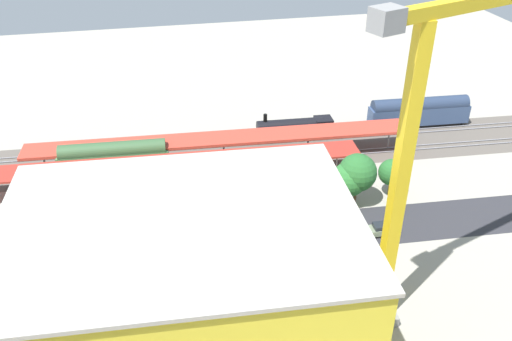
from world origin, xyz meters
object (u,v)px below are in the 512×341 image
(platform_canopy_near, at_px, (156,163))
(construction_building, at_px, (187,298))
(box_truck_2, at_px, (141,249))
(traffic_light, at_px, (75,256))
(parked_car_2, at_px, (299,241))
(street_tree_0, at_px, (392,172))
(platform_canopy_far, at_px, (223,138))
(box_truck_0, at_px, (156,258))
(street_tree_1, at_px, (18,212))
(street_tree_2, at_px, (349,179))
(box_truck_1, at_px, (184,246))
(parked_car_4, at_px, (206,255))
(parked_car_6, at_px, (100,267))
(street_tree_3, at_px, (357,173))
(tower_crane, at_px, (415,156))
(parked_car_1, at_px, (339,237))
(locomotive, at_px, (299,128))
(parked_car_3, at_px, (251,250))
(parked_car_0, at_px, (382,230))
(freight_coach_far, at_px, (114,158))
(parked_car_5, at_px, (154,263))
(passenger_coach, at_px, (419,111))

(platform_canopy_near, relative_size, construction_building, 2.06)
(box_truck_2, relative_size, traffic_light, 1.41)
(parked_car_2, height_order, street_tree_0, street_tree_0)
(platform_canopy_far, distance_m, box_truck_2, 28.18)
(street_tree_0, xyz_separation_m, traffic_light, (46.03, 10.91, 0.53))
(platform_canopy_near, height_order, construction_building, construction_building)
(box_truck_0, height_order, traffic_light, traffic_light)
(street_tree_1, relative_size, street_tree_2, 0.96)
(box_truck_1, height_order, traffic_light, traffic_light)
(parked_car_4, bearing_deg, parked_car_6, -1.90)
(platform_canopy_far, xyz_separation_m, street_tree_1, (30.66, 16.17, 0.44))
(box_truck_1, bearing_deg, street_tree_3, -165.00)
(tower_crane, bearing_deg, street_tree_3, -101.25)
(platform_canopy_far, xyz_separation_m, parked_car_1, (-11.98, 25.59, -3.59))
(locomotive, bearing_deg, parked_car_1, 84.32)
(platform_canopy_near, distance_m, street_tree_1, 21.54)
(platform_canopy_far, xyz_separation_m, parked_car_3, (0.54, 25.73, -3.59))
(box_truck_0, bearing_deg, street_tree_2, -163.57)
(parked_car_0, distance_m, construction_building, 34.02)
(parked_car_3, height_order, street_tree_0, street_tree_0)
(freight_coach_far, bearing_deg, parked_car_6, 85.68)
(freight_coach_far, xyz_separation_m, parked_car_1, (-30.35, 24.87, -2.43))
(parked_car_2, bearing_deg, parked_car_0, 179.53)
(parked_car_6, xyz_separation_m, street_tree_0, (-43.78, -8.96, 3.32))
(parked_car_5, distance_m, box_truck_1, 4.39)
(box_truck_1, height_order, street_tree_3, street_tree_3)
(platform_canopy_near, xyz_separation_m, tower_crane, (-24.65, 33.55, 16.79))
(construction_building, relative_size, traffic_light, 4.59)
(freight_coach_far, relative_size, box_truck_2, 1.83)
(locomotive, distance_m, parked_car_3, 35.06)
(platform_canopy_far, bearing_deg, street_tree_3, 135.46)
(parked_car_2, bearing_deg, passenger_coach, -136.94)
(parked_car_5, height_order, box_truck_1, box_truck_1)
(parked_car_2, distance_m, parked_car_4, 12.81)
(tower_crane, relative_size, street_tree_1, 5.32)
(platform_canopy_far, relative_size, parked_car_3, 14.10)
(parked_car_1, height_order, parked_car_5, parked_car_5)
(platform_canopy_near, distance_m, parked_car_3, 22.92)
(parked_car_2, height_order, box_truck_1, box_truck_1)
(freight_coach_far, xyz_separation_m, parked_car_0, (-36.74, 24.62, -2.37))
(platform_canopy_far, bearing_deg, box_truck_0, 63.13)
(parked_car_4, relative_size, construction_building, 0.14)
(parked_car_4, xyz_separation_m, street_tree_2, (-22.79, -8.30, 3.69))
(platform_canopy_far, distance_m, parked_car_6, 32.39)
(platform_canopy_near, height_order, street_tree_1, street_tree_1)
(platform_canopy_far, relative_size, parked_car_4, 15.20)
(parked_car_1, distance_m, street_tree_0, 15.34)
(parked_car_2, distance_m, construction_building, 24.76)
(platform_canopy_far, xyz_separation_m, locomotive, (-15.09, -5.64, -2.43))
(parked_car_6, height_order, box_truck_2, box_truck_2)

